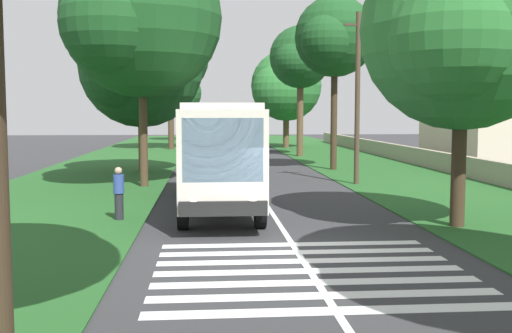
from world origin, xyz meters
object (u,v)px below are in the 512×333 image
trailing_minibus_0 (243,131)px  roadside_tree_left_0 (180,94)px  roadside_tree_right_3 (457,34)px  roadside_building (488,123)px  trailing_car_0 (216,154)px  roadside_tree_left_4 (140,69)px  roadside_tree_left_1 (168,60)px  coach_bus (219,149)px  trailing_car_1 (212,149)px  trailing_car_2 (254,144)px  roadside_tree_left_2 (139,23)px  utility_pole (357,96)px  roadside_tree_right_1 (299,59)px  roadside_tree_right_4 (333,39)px  roadside_tree_right_0 (284,88)px  pedestrian (119,193)px

trailing_minibus_0 → roadside_tree_left_0: bearing=31.6°
roadside_tree_right_3 → trailing_minibus_0: bearing=4.3°
trailing_minibus_0 → roadside_tree_right_3: (-47.13, -3.53, 4.23)m
roadside_building → trailing_car_0: bearing=87.3°
roadside_tree_left_4 → roadside_tree_right_3: bearing=-148.3°
roadside_tree_left_1 → coach_bus: bearing=-173.6°
trailing_car_1 → roadside_tree_left_4: 13.25m
trailing_minibus_0 → trailing_car_2: bearing=-178.3°
roadside_tree_left_2 → trailing_minibus_0: bearing=-10.9°
trailing_minibus_0 → utility_pole: (-36.16, -3.30, 2.71)m
utility_pole → roadside_building: bearing=-45.8°
trailing_car_1 → roadside_tree_left_4: size_ratio=0.45×
trailing_car_1 → roadside_tree_right_1: bearing=-87.4°
coach_bus → roadside_tree_left_2: (6.90, 3.50, 5.43)m
roadside_tree_left_0 → roadside_tree_right_3: bearing=-169.7°
roadside_tree_right_3 → trailing_car_1: bearing=13.4°
trailing_car_1 → roadside_tree_right_4: size_ratio=0.42×
trailing_minibus_0 → roadside_tree_left_4: bearing=165.1°
roadside_tree_left_2 → roadside_tree_right_3: (-11.15, -10.45, -1.80)m
trailing_car_0 → roadside_tree_right_0: 19.68m
utility_pole → pedestrian: (-9.07, 9.98, -3.35)m
roadside_tree_right_0 → roadside_tree_right_4: bearing=180.0°
coach_bus → trailing_minibus_0: bearing=-4.6°
roadside_tree_left_0 → roadside_tree_right_1: bearing=-160.0°
coach_bus → roadside_building: roadside_building is taller
roadside_tree_left_2 → utility_pole: roadside_tree_left_2 is taller
trailing_car_2 → roadside_tree_right_3: size_ratio=0.48×
trailing_car_2 → roadside_tree_left_1: bearing=64.0°
trailing_car_0 → roadside_tree_right_0: (17.70, -6.85, 5.20)m
trailing_car_2 → roadside_tree_right_3: bearing=-174.9°
coach_bus → roadside_tree_left_1: roadside_tree_left_1 is taller
trailing_car_0 → roadside_tree_right_4: 11.14m
trailing_car_0 → trailing_car_1: 6.08m
coach_bus → utility_pole: 9.75m
coach_bus → roadside_tree_left_0: 54.77m
roadside_tree_left_2 → utility_pole: bearing=-91.0°
roadside_tree_left_1 → roadside_building: (-17.41, -22.74, -5.57)m
roadside_tree_left_2 → trailing_car_1: bearing=-10.5°
roadside_tree_left_4 → utility_pole: 13.26m
coach_bus → roadside_tree_left_0: roadside_tree_left_0 is taller
roadside_tree_right_0 → trailing_minibus_0: bearing=31.4°
pedestrian → roadside_tree_left_2: bearing=1.5°
roadside_tree_left_4 → roadside_tree_right_3: roadside_tree_left_4 is taller
trailing_car_2 → roadside_tree_right_1: size_ratio=0.42×
roadside_tree_right_0 → roadside_tree_left_4: bearing=153.8°
trailing_car_1 → roadside_tree_right_3: (-29.57, -7.03, 5.11)m
trailing_car_0 → roadside_tree_right_3: roadside_tree_right_3 is taller
roadside_tree_right_3 → pedestrian: 11.47m
roadside_tree_left_4 → roadside_building: roadside_tree_left_4 is taller
roadside_tree_left_1 → roadside_tree_left_2: size_ratio=1.06×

